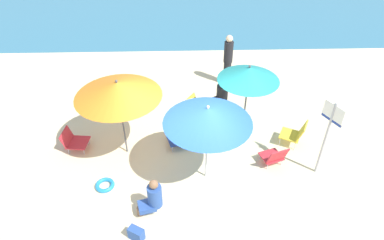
{
  "coord_description": "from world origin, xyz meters",
  "views": [
    {
      "loc": [
        -0.03,
        -5.72,
        5.97
      ],
      "look_at": [
        0.18,
        1.08,
        0.7
      ],
      "focal_mm": 32.19,
      "sensor_mm": 36.0,
      "label": 1
    }
  ],
  "objects_px": {
    "umbrella_orange": "(118,89)",
    "warning_sign": "(329,129)",
    "umbrella_teal": "(249,74)",
    "swim_ring": "(105,185)",
    "person_a": "(153,198)",
    "beach_chair_b": "(196,109)",
    "umbrella_blue": "(208,115)",
    "beach_chair_a": "(295,133)",
    "beach_bag": "(136,234)",
    "beach_chair_d": "(274,156)",
    "person_c": "(228,60)",
    "person_b": "(221,94)",
    "beach_chair_e": "(73,140)",
    "beach_chair_c": "(177,135)"
  },
  "relations": [
    {
      "from": "umbrella_blue",
      "to": "beach_chair_a",
      "type": "xyz_separation_m",
      "value": [
        2.33,
        1.04,
        -1.41
      ]
    },
    {
      "from": "beach_chair_d",
      "to": "person_a",
      "type": "distance_m",
      "value": 3.07
    },
    {
      "from": "person_a",
      "to": "beach_bag",
      "type": "bearing_deg",
      "value": 50.45
    },
    {
      "from": "umbrella_teal",
      "to": "beach_bag",
      "type": "relative_size",
      "value": 6.75
    },
    {
      "from": "beach_chair_a",
      "to": "person_a",
      "type": "relative_size",
      "value": 0.82
    },
    {
      "from": "beach_chair_e",
      "to": "beach_chair_d",
      "type": "bearing_deg",
      "value": -2.48
    },
    {
      "from": "person_a",
      "to": "person_c",
      "type": "relative_size",
      "value": 0.54
    },
    {
      "from": "beach_chair_d",
      "to": "person_b",
      "type": "distance_m",
      "value": 2.65
    },
    {
      "from": "beach_chair_a",
      "to": "person_b",
      "type": "relative_size",
      "value": 0.8
    },
    {
      "from": "person_b",
      "to": "swim_ring",
      "type": "distance_m",
      "value": 4.17
    },
    {
      "from": "person_b",
      "to": "beach_chair_b",
      "type": "bearing_deg",
      "value": 8.23
    },
    {
      "from": "beach_chair_d",
      "to": "person_a",
      "type": "relative_size",
      "value": 0.73
    },
    {
      "from": "beach_chair_a",
      "to": "swim_ring",
      "type": "height_order",
      "value": "beach_chair_a"
    },
    {
      "from": "warning_sign",
      "to": "swim_ring",
      "type": "height_order",
      "value": "warning_sign"
    },
    {
      "from": "umbrella_orange",
      "to": "beach_bag",
      "type": "distance_m",
      "value": 3.08
    },
    {
      "from": "umbrella_teal",
      "to": "swim_ring",
      "type": "distance_m",
      "value": 4.24
    },
    {
      "from": "beach_chair_e",
      "to": "person_c",
      "type": "relative_size",
      "value": 0.38
    },
    {
      "from": "umbrella_teal",
      "to": "beach_chair_d",
      "type": "bearing_deg",
      "value": -66.48
    },
    {
      "from": "beach_chair_c",
      "to": "umbrella_blue",
      "type": "bearing_deg",
      "value": 13.39
    },
    {
      "from": "umbrella_teal",
      "to": "beach_chair_d",
      "type": "xyz_separation_m",
      "value": [
        0.55,
        -1.28,
        -1.51
      ]
    },
    {
      "from": "beach_chair_a",
      "to": "person_b",
      "type": "height_order",
      "value": "person_b"
    },
    {
      "from": "umbrella_orange",
      "to": "warning_sign",
      "type": "distance_m",
      "value": 4.66
    },
    {
      "from": "person_b",
      "to": "beach_bag",
      "type": "bearing_deg",
      "value": 38.12
    },
    {
      "from": "beach_chair_b",
      "to": "beach_bag",
      "type": "relative_size",
      "value": 2.52
    },
    {
      "from": "umbrella_orange",
      "to": "swim_ring",
      "type": "xyz_separation_m",
      "value": [
        -0.36,
        -1.16,
        -1.82
      ]
    },
    {
      "from": "beach_chair_b",
      "to": "umbrella_orange",
      "type": "bearing_deg",
      "value": -110.72
    },
    {
      "from": "beach_chair_d",
      "to": "beach_bag",
      "type": "xyz_separation_m",
      "value": [
        -3.1,
        -1.9,
        -0.16
      ]
    },
    {
      "from": "beach_chair_a",
      "to": "person_c",
      "type": "relative_size",
      "value": 0.44
    },
    {
      "from": "beach_chair_a",
      "to": "person_a",
      "type": "distance_m",
      "value": 4.03
    },
    {
      "from": "beach_chair_b",
      "to": "person_b",
      "type": "xyz_separation_m",
      "value": [
        0.73,
        0.51,
        0.13
      ]
    },
    {
      "from": "beach_chair_a",
      "to": "beach_chair_d",
      "type": "xyz_separation_m",
      "value": [
        -0.69,
        -0.75,
        -0.07
      ]
    },
    {
      "from": "beach_chair_b",
      "to": "swim_ring",
      "type": "distance_m",
      "value": 3.29
    },
    {
      "from": "person_b",
      "to": "swim_ring",
      "type": "height_order",
      "value": "person_b"
    },
    {
      "from": "umbrella_blue",
      "to": "person_c",
      "type": "distance_m",
      "value": 4.29
    },
    {
      "from": "beach_chair_e",
      "to": "warning_sign",
      "type": "distance_m",
      "value": 6.07
    },
    {
      "from": "umbrella_teal",
      "to": "beach_chair_c",
      "type": "distance_m",
      "value": 2.38
    },
    {
      "from": "warning_sign",
      "to": "beach_chair_e",
      "type": "bearing_deg",
      "value": 142.32
    },
    {
      "from": "beach_chair_b",
      "to": "umbrella_blue",
      "type": "bearing_deg",
      "value": -53.16
    },
    {
      "from": "umbrella_teal",
      "to": "person_a",
      "type": "distance_m",
      "value": 3.66
    },
    {
      "from": "beach_bag",
      "to": "beach_chair_d",
      "type": "bearing_deg",
      "value": 31.59
    },
    {
      "from": "beach_chair_b",
      "to": "person_a",
      "type": "height_order",
      "value": "person_a"
    },
    {
      "from": "umbrella_teal",
      "to": "beach_chair_b",
      "type": "distance_m",
      "value": 2.02
    },
    {
      "from": "person_c",
      "to": "warning_sign",
      "type": "bearing_deg",
      "value": 37.62
    },
    {
      "from": "person_a",
      "to": "swim_ring",
      "type": "xyz_separation_m",
      "value": [
        -1.15,
        0.71,
        -0.39
      ]
    },
    {
      "from": "beach_chair_c",
      "to": "beach_chair_e",
      "type": "relative_size",
      "value": 1.07
    },
    {
      "from": "umbrella_blue",
      "to": "person_c",
      "type": "height_order",
      "value": "umbrella_blue"
    },
    {
      "from": "umbrella_blue",
      "to": "person_b",
      "type": "xyz_separation_m",
      "value": [
        0.59,
        2.72,
        -1.3
      ]
    },
    {
      "from": "beach_chair_d",
      "to": "beach_chair_c",
      "type": "bearing_deg",
      "value": 49.84
    },
    {
      "from": "umbrella_orange",
      "to": "person_a",
      "type": "bearing_deg",
      "value": -67.29
    },
    {
      "from": "umbrella_blue",
      "to": "beach_chair_d",
      "type": "distance_m",
      "value": 2.23
    }
  ]
}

